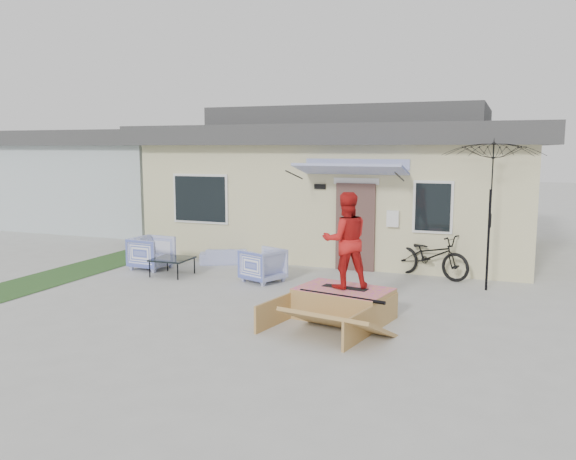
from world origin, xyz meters
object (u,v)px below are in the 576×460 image
(skate_ramp, at_px, (343,304))
(skateboard, at_px, (345,287))
(loveseat, at_px, (227,253))
(patio_umbrella, at_px, (490,207))
(bicycle, at_px, (430,251))
(coffee_table, at_px, (172,267))
(armchair_right, at_px, (263,263))
(skater, at_px, (346,238))
(armchair_left, at_px, (152,251))

(skate_ramp, height_order, skateboard, skateboard)
(loveseat, relative_size, patio_umbrella, 0.55)
(loveseat, relative_size, bicycle, 0.70)
(loveseat, bearing_deg, coffee_table, 47.85)
(coffee_table, bearing_deg, armchair_right, 4.44)
(skateboard, relative_size, skater, 0.49)
(patio_umbrella, bearing_deg, armchair_left, -174.92)
(skate_ramp, bearing_deg, skateboard, 90.00)
(skater, bearing_deg, patio_umbrella, -155.20)
(loveseat, xyz_separation_m, patio_umbrella, (6.32, -0.59, 1.49))
(coffee_table, bearing_deg, bicycle, 19.05)
(armchair_right, xyz_separation_m, bicycle, (3.38, 1.76, 0.20))
(patio_umbrella, bearing_deg, skater, -126.86)
(armchair_right, xyz_separation_m, patio_umbrella, (4.65, 0.95, 1.34))
(skateboard, bearing_deg, patio_umbrella, 62.12)
(armchair_left, distance_m, armchair_right, 3.08)
(armchair_right, distance_m, skater, 3.30)
(armchair_left, xyz_separation_m, armchair_right, (3.06, -0.27, -0.03))
(bicycle, xyz_separation_m, skater, (-0.95, -3.76, 0.79))
(armchair_right, bearing_deg, coffee_table, -63.36)
(armchair_left, distance_m, skater, 6.02)
(armchair_left, height_order, armchair_right, armchair_left)
(skate_ramp, bearing_deg, coffee_table, 169.04)
(armchair_right, xyz_separation_m, skater, (2.43, -2.00, 0.99))
(armchair_right, bearing_deg, skateboard, 72.72)
(armchair_right, height_order, bicycle, bicycle)
(armchair_right, distance_m, skate_ramp, 3.18)
(skate_ramp, xyz_separation_m, skater, (0.01, 0.05, 1.14))
(skater, bearing_deg, loveseat, -69.12)
(patio_umbrella, distance_m, skater, 3.71)
(loveseat, bearing_deg, skateboard, 114.41)
(loveseat, relative_size, coffee_table, 1.63)
(armchair_left, bearing_deg, armchair_right, -90.01)
(bicycle, height_order, skateboard, bicycle)
(armchair_right, xyz_separation_m, coffee_table, (-2.21, -0.17, -0.21))
(skate_ramp, relative_size, skateboard, 2.56)
(patio_umbrella, xyz_separation_m, skater, (-2.22, -2.96, -0.35))
(loveseat, bearing_deg, bicycle, 157.70)
(coffee_table, height_order, skate_ramp, skate_ramp)
(loveseat, bearing_deg, skater, 114.41)
(patio_umbrella, xyz_separation_m, skate_ramp, (-2.23, -3.01, -1.49))
(coffee_table, relative_size, skater, 0.50)
(skater, bearing_deg, bicycle, -132.54)
(loveseat, xyz_separation_m, armchair_left, (-1.39, -1.27, 0.18))
(armchair_left, distance_m, bicycle, 6.62)
(loveseat, relative_size, armchair_right, 1.65)
(coffee_table, bearing_deg, skater, -21.55)
(armchair_right, relative_size, skateboard, 1.01)
(armchair_left, bearing_deg, skate_ramp, -107.96)
(skateboard, xyz_separation_m, skater, (0.00, 0.00, 0.85))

